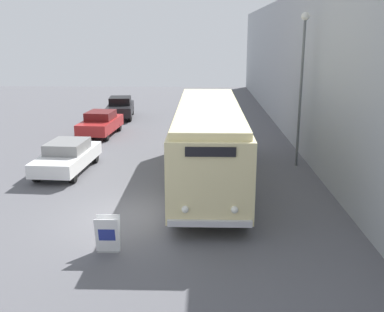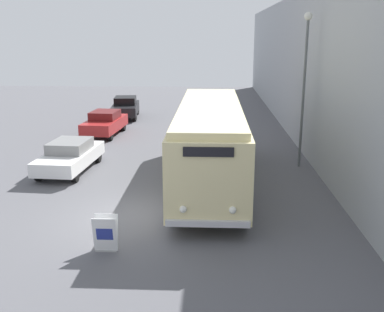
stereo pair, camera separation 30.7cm
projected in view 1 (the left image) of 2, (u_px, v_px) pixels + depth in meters
ground_plane at (131, 216)px, 15.31m from camera, size 80.00×80.00×0.00m
building_wall_right at (302, 71)px, 23.69m from camera, size 0.30×60.00×8.31m
vintage_bus at (208, 139)px, 18.45m from camera, size 2.64×11.50×3.27m
sign_board at (108, 235)px, 12.71m from camera, size 0.68×0.39×1.05m
streetlamp at (302, 70)px, 20.16m from camera, size 0.36×0.36×6.96m
parked_car_near at (67, 156)px, 20.21m from camera, size 2.13×4.60×1.38m
parked_car_mid at (101, 123)px, 27.54m from camera, size 2.12×4.35×1.48m
parked_car_far at (120, 107)px, 33.32m from camera, size 2.21×4.44×1.57m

